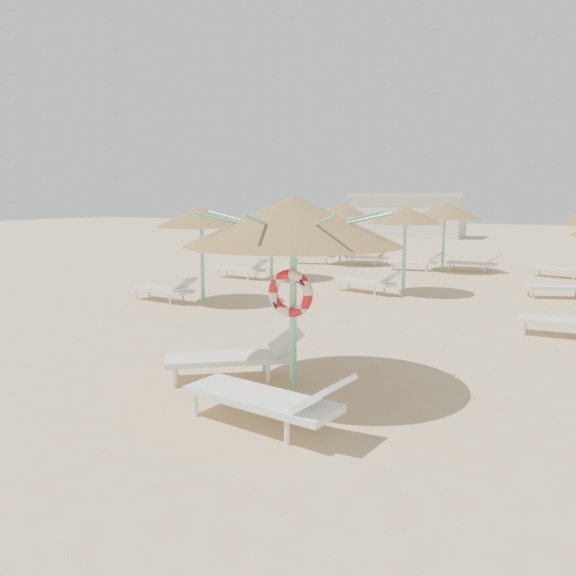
% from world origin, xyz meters
% --- Properties ---
extents(ground, '(120.00, 120.00, 0.00)m').
position_xyz_m(ground, '(0.00, 0.00, 0.00)').
color(ground, tan).
rests_on(ground, ground).
extents(main_palapa, '(3.26, 3.26, 2.92)m').
position_xyz_m(main_palapa, '(0.43, -0.02, 2.54)').
color(main_palapa, '#7BD6B1').
rests_on(main_palapa, ground).
extents(lounger_main_a, '(2.17, 1.77, 0.79)m').
position_xyz_m(lounger_main_a, '(-0.53, -0.03, 0.38)').
color(lounger_main_a, white).
rests_on(lounger_main_a, ground).
extents(lounger_main_b, '(2.36, 1.09, 0.83)m').
position_xyz_m(lounger_main_b, '(0.82, -1.58, 0.39)').
color(lounger_main_b, white).
rests_on(lounger_main_b, ground).
extents(palapa_field, '(19.17, 13.14, 2.72)m').
position_xyz_m(palapa_field, '(1.68, 10.74, 2.29)').
color(palapa_field, '#7BD6B1').
rests_on(palapa_field, ground).
extents(service_hut, '(8.40, 4.40, 3.25)m').
position_xyz_m(service_hut, '(-6.00, 35.00, 1.64)').
color(service_hut, silver).
rests_on(service_hut, ground).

